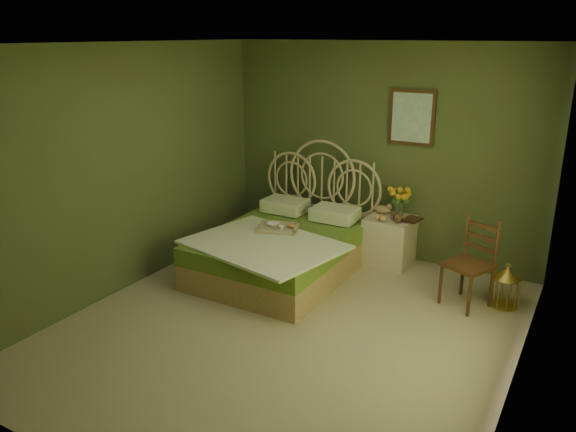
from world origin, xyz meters
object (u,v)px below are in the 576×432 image
Objects in this scene: chair at (470,256)px; birdcage at (505,287)px; bed at (284,247)px; nightstand at (390,235)px.

birdcage is at bearing 39.79° from chair.
bed is 5.27× the size of birdcage.
chair is at bearing 7.13° from bed.
bed reaches higher than nightstand.
chair is at bearing -29.27° from nightstand.
nightstand is at bearing 40.96° from bed.
nightstand is 1.52m from birdcage.
bed reaches higher than birdcage.
birdcage is (2.41, 0.36, -0.10)m from bed.
nightstand is at bearing 160.76° from birdcage.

